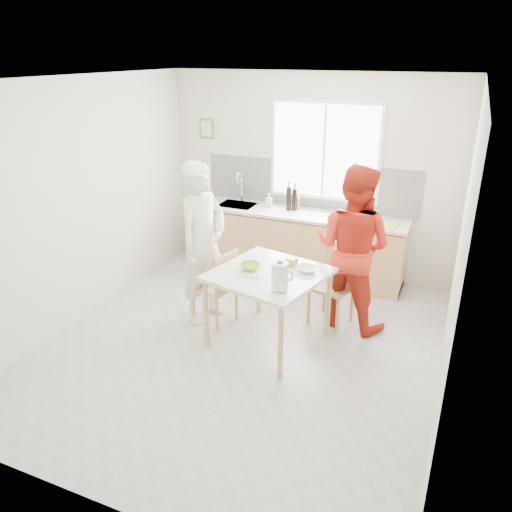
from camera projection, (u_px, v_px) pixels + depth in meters
The scene contains 21 objects.
ground at pixel (242, 344), 5.38m from camera, with size 4.50×4.50×0.00m, color #B7B7B2.
room_shell at pixel (240, 196), 4.75m from camera, with size 4.50×4.50×4.50m.
window at pixel (325, 152), 6.55m from camera, with size 1.50×0.06×1.30m.
backsplash at pixel (309, 185), 6.82m from camera, with size 3.00×0.02×0.65m, color white.
picture_frame at pixel (207, 128), 7.11m from camera, with size 0.22×0.03×0.28m.
kitchen_counter at pixel (300, 247), 6.88m from camera, with size 2.84×0.64×1.37m.
dining_table at pixel (269, 280), 5.16m from camera, with size 1.28×1.28×0.82m.
chair_left at pixel (219, 284), 5.63m from camera, with size 0.49×0.49×0.89m.
chair_far at pixel (335, 281), 5.67m from camera, with size 0.51×0.51×0.92m.
person_white at pixel (203, 244), 5.58m from camera, with size 0.68×0.44×1.86m, color white.
person_red at pixel (352, 248), 5.46m from camera, with size 0.90×0.70×1.85m, color red.
bowl_green at pixel (250, 266), 5.19m from camera, with size 0.21×0.21×0.06m, color #91CB2F.
bowl_white at pixel (306, 269), 5.14m from camera, with size 0.21×0.21×0.05m, color white.
milk_jug at pixel (280, 276), 4.69m from camera, with size 0.23×0.16×0.29m.
green_box at pixel (292, 262), 5.27m from camera, with size 0.10×0.10×0.09m, color #7EC62D.
spoon at pixel (250, 277), 5.01m from camera, with size 0.01×0.01×0.16m, color #A5A5AA.
cutting_board at pixel (383, 225), 6.19m from camera, with size 0.35×0.25×0.01m, color #74C32D.
wine_bottle_a at pixel (289, 199), 6.73m from camera, with size 0.07×0.07×0.32m, color black.
wine_bottle_b at pixel (295, 200), 6.72m from camera, with size 0.07×0.07×0.30m, color black.
jar_amber at pixel (298, 203), 6.80m from camera, with size 0.06×0.06×0.16m, color olive.
soap_bottle at pixel (269, 200), 6.89m from camera, with size 0.08×0.09×0.19m, color #999999.
Camera 1 is at (1.94, -4.18, 2.93)m, focal length 35.00 mm.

